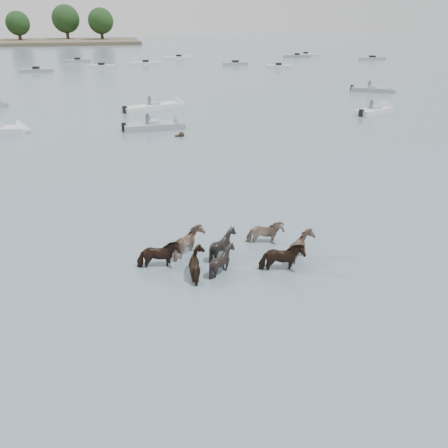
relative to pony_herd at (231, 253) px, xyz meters
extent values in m
plane|color=slate|center=(-1.14, 0.26, -0.37)|extent=(400.00, 400.00, 0.00)
imported|color=black|center=(-2.66, 0.25, 0.01)|extent=(1.56, 0.74, 1.31)
imported|color=#846B5A|center=(-1.39, 0.94, 0.01)|extent=(1.47, 1.59, 1.33)
imported|color=black|center=(-0.19, 0.52, 0.02)|extent=(1.30, 1.18, 1.33)
imported|color=gray|center=(1.72, 1.21, -0.03)|extent=(1.54, 0.86, 1.24)
imported|color=black|center=(-1.34, -0.72, -0.04)|extent=(1.38, 1.49, 1.23)
imported|color=black|center=(-0.50, -0.63, -0.02)|extent=(1.18, 1.07, 1.25)
imported|color=black|center=(1.58, -1.05, 0.02)|extent=(1.65, 0.89, 1.34)
imported|color=#7A6953|center=(2.61, -0.48, 0.02)|extent=(1.46, 1.58, 1.33)
sphere|color=black|center=(1.46, 19.95, -0.25)|extent=(0.44, 0.44, 0.44)
cube|color=black|center=(1.21, 19.95, -0.35)|extent=(0.50, 0.22, 0.18)
cone|color=silver|center=(-10.10, 24.06, -0.17)|extent=(1.11, 1.71, 1.60)
cube|color=gray|center=(-0.33, 22.85, -0.17)|extent=(4.66, 1.76, 0.55)
cone|color=gray|center=(1.97, 22.93, -0.17)|extent=(0.96, 1.63, 1.60)
cube|color=#99ADB7|center=(-0.33, 22.85, 0.18)|extent=(0.84, 1.15, 0.35)
cube|color=black|center=(-2.63, 22.77, -0.02)|extent=(0.36, 0.36, 0.60)
cylinder|color=#595966|center=(-0.73, 22.85, 0.38)|extent=(0.36, 0.36, 0.70)
sphere|color=#595966|center=(-0.73, 22.85, 0.83)|extent=(0.24, 0.24, 0.24)
cube|color=silver|center=(0.70, 31.40, -0.17)|extent=(6.29, 3.78, 0.55)
cone|color=silver|center=(3.55, 32.55, -0.17)|extent=(1.43, 1.82, 1.60)
cube|color=#99ADB7|center=(0.70, 31.40, 0.18)|extent=(1.16, 1.34, 0.35)
cube|color=black|center=(-2.14, 30.25, -0.02)|extent=(0.46, 0.46, 0.60)
cylinder|color=#595966|center=(0.30, 31.40, 0.38)|extent=(0.36, 0.36, 0.70)
sphere|color=#595966|center=(0.30, 31.40, 0.83)|extent=(0.24, 0.24, 0.24)
cube|color=silver|center=(20.21, 24.35, -0.17)|extent=(4.50, 3.36, 0.55)
cone|color=silver|center=(22.09, 25.32, -0.17)|extent=(1.53, 1.83, 1.60)
cube|color=#99ADB7|center=(20.21, 24.35, 0.18)|extent=(1.22, 1.36, 0.35)
cube|color=black|center=(18.32, 23.38, -0.02)|extent=(0.47, 0.47, 0.60)
cylinder|color=#595966|center=(19.81, 24.35, 0.38)|extent=(0.36, 0.36, 0.70)
sphere|color=#595966|center=(19.81, 24.35, 0.83)|extent=(0.24, 0.24, 0.24)
cube|color=gray|center=(27.11, 36.63, -0.17)|extent=(4.75, 4.00, 0.55)
cone|color=gray|center=(29.02, 35.28, -0.17)|extent=(1.66, 1.83, 1.60)
cube|color=#99ADB7|center=(27.11, 36.63, 0.18)|extent=(1.30, 1.38, 0.35)
cube|color=black|center=(25.20, 37.98, -0.02)|extent=(0.49, 0.49, 0.60)
cylinder|color=#595966|center=(26.71, 36.63, 0.38)|extent=(0.36, 0.36, 0.70)
sphere|color=#595966|center=(26.71, 36.63, 0.83)|extent=(0.24, 0.24, 0.24)
cone|color=gray|center=(-13.60, 36.94, -0.17)|extent=(1.46, 1.83, 1.60)
cube|color=gray|center=(-13.74, 68.10, -0.15)|extent=(5.11, 1.72, 0.60)
cube|color=black|center=(-13.74, 68.10, 0.23)|extent=(1.04, 1.04, 0.50)
cube|color=gray|center=(-7.95, 83.85, -0.15)|extent=(4.90, 2.26, 0.60)
cube|color=black|center=(-7.95, 83.85, 0.23)|extent=(1.15, 1.15, 0.50)
cube|color=silver|center=(-3.61, 71.97, -0.15)|extent=(4.46, 2.37, 0.60)
cube|color=black|center=(-3.61, 71.97, 0.23)|extent=(1.19, 1.19, 0.50)
cube|color=silver|center=(4.17, 75.52, -0.15)|extent=(5.10, 1.86, 0.60)
cube|color=black|center=(4.17, 75.52, 0.23)|extent=(1.07, 1.07, 0.50)
cube|color=silver|center=(11.92, 86.07, -0.15)|extent=(5.87, 1.87, 0.60)
cube|color=black|center=(11.92, 86.07, 0.23)|extent=(1.06, 1.06, 0.50)
cube|color=gray|center=(19.76, 71.02, -0.15)|extent=(4.55, 2.05, 0.60)
cube|color=black|center=(19.76, 71.02, 0.23)|extent=(1.12, 1.12, 0.50)
cube|color=silver|center=(25.55, 64.35, -0.15)|extent=(4.41, 3.01, 0.60)
cube|color=black|center=(25.55, 64.35, 0.23)|extent=(1.31, 1.31, 0.50)
cube|color=gray|center=(36.84, 83.81, -0.15)|extent=(5.93, 2.93, 0.60)
cube|color=black|center=(36.84, 83.81, 0.23)|extent=(1.22, 1.22, 0.50)
cube|color=silver|center=(40.04, 86.74, -0.15)|extent=(5.79, 3.16, 0.60)
cube|color=black|center=(40.04, 86.74, 0.23)|extent=(1.26, 1.26, 0.50)
cube|color=gray|center=(49.16, 74.48, -0.15)|extent=(5.37, 1.82, 0.60)
cube|color=black|center=(49.16, 74.48, 0.23)|extent=(1.06, 1.06, 0.50)
cylinder|color=#382619|center=(-27.02, 153.68, 1.24)|extent=(1.00, 1.00, 3.22)
sphere|color=black|center=(-27.02, 153.68, 5.44)|extent=(7.15, 7.15, 7.15)
cylinder|color=#382619|center=(-12.93, 157.42, 1.57)|extent=(1.00, 1.00, 3.87)
sphere|color=black|center=(-12.93, 157.42, 6.63)|extent=(8.61, 8.61, 8.61)
cylinder|color=#382619|center=(-2.10, 152.63, 1.41)|extent=(1.00, 1.00, 3.55)
sphere|color=black|center=(-2.10, 152.63, 6.04)|extent=(7.88, 7.88, 7.88)
camera|label=1|loc=(-4.05, -14.96, 8.07)|focal=37.88mm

